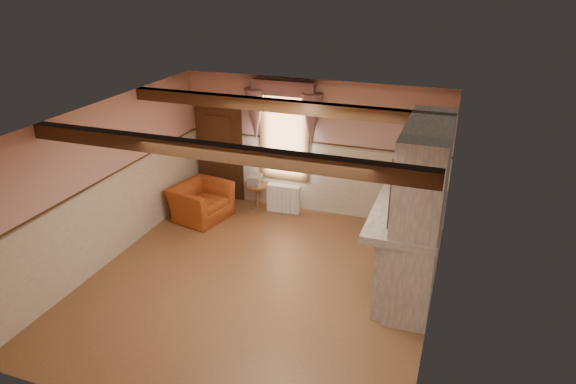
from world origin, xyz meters
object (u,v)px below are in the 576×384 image
(side_table, at_px, (258,196))
(bowl, at_px, (406,214))
(oil_lamp, at_px, (414,187))
(mantel_clock, at_px, (413,191))
(radiator, at_px, (284,198))
(armchair, at_px, (201,202))

(side_table, height_order, bowl, bowl)
(oil_lamp, bearing_deg, mantel_clock, -90.00)
(side_table, relative_size, radiator, 0.79)
(side_table, height_order, oil_lamp, oil_lamp)
(bowl, height_order, oil_lamp, oil_lamp)
(radiator, height_order, bowl, bowl)
(side_table, bearing_deg, radiator, 0.00)
(armchair, xyz_separation_m, radiator, (1.51, 0.85, -0.06))
(side_table, relative_size, oil_lamp, 1.98)
(armchair, height_order, radiator, armchair)
(bowl, distance_m, oil_lamp, 0.85)
(radiator, bearing_deg, side_table, 177.18)
(side_table, distance_m, radiator, 0.60)
(bowl, bearing_deg, oil_lamp, 90.00)
(armchair, distance_m, side_table, 1.25)
(bowl, bearing_deg, radiator, 140.08)
(mantel_clock, bearing_deg, armchair, 170.60)
(armchair, height_order, oil_lamp, oil_lamp)
(radiator, height_order, oil_lamp, oil_lamp)
(armchair, distance_m, oil_lamp, 4.48)
(armchair, height_order, side_table, armchair)
(mantel_clock, relative_size, oil_lamp, 0.86)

